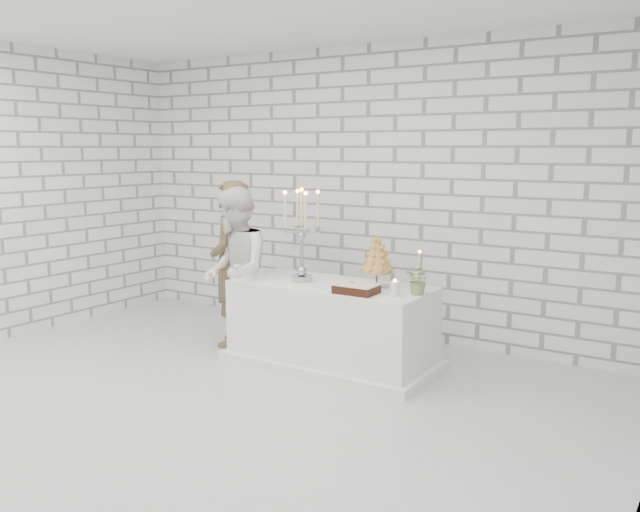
{
  "coord_description": "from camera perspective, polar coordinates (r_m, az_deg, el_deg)",
  "views": [
    {
      "loc": [
        3.38,
        -3.64,
        1.95
      ],
      "look_at": [
        0.36,
        1.04,
        1.05
      ],
      "focal_mm": 37.52,
      "sensor_mm": 36.0,
      "label": 1
    }
  ],
  "objects": [
    {
      "name": "candelabra",
      "position": [
        6.03,
        -1.57,
        1.8
      ],
      "size": [
        0.37,
        0.37,
        0.85
      ],
      "primitive_type": null,
      "rotation": [
        0.0,
        0.0,
        0.06
      ],
      "color": "#9E9FA8",
      "rests_on": "cake_table"
    },
    {
      "name": "chocolate_cake",
      "position": [
        5.6,
        3.12,
        -2.79
      ],
      "size": [
        0.35,
        0.25,
        0.08
      ],
      "primitive_type": "cube",
      "rotation": [
        0.0,
        0.0,
        0.01
      ],
      "color": "black",
      "rests_on": "cake_table"
    },
    {
      "name": "ground",
      "position": [
        5.34,
        -9.52,
        -12.39
      ],
      "size": [
        6.0,
        5.0,
        0.01
      ],
      "primitive_type": "cube",
      "color": "silver",
      "rests_on": "ground"
    },
    {
      "name": "bride",
      "position": [
        6.32,
        -7.25,
        -1.38
      ],
      "size": [
        0.96,
        0.99,
        1.6
      ],
      "primitive_type": "imported",
      "rotation": [
        0.0,
        0.0,
        -0.91
      ],
      "color": "white",
      "rests_on": "ground"
    },
    {
      "name": "cake_table",
      "position": [
        6.07,
        0.98,
        -5.86
      ],
      "size": [
        1.8,
        0.8,
        0.75
      ],
      "primitive_type": "cube",
      "color": "white",
      "rests_on": "ground"
    },
    {
      "name": "flowers",
      "position": [
        5.59,
        8.44,
        -2.04
      ],
      "size": [
        0.27,
        0.25,
        0.25
      ],
      "primitive_type": "imported",
      "rotation": [
        0.0,
        0.0,
        -0.33
      ],
      "color": "#486936",
      "rests_on": "cake_table"
    },
    {
      "name": "pillar_candle",
      "position": [
        5.53,
        6.39,
        -2.79
      ],
      "size": [
        0.09,
        0.09,
        0.12
      ],
      "primitive_type": "cylinder",
      "rotation": [
        0.0,
        0.0,
        0.18
      ],
      "color": "white",
      "rests_on": "cake_table"
    },
    {
      "name": "groom",
      "position": [
        6.69,
        -7.67,
        -0.63
      ],
      "size": [
        0.64,
        0.71,
        1.64
      ],
      "primitive_type": "imported",
      "rotation": [
        0.0,
        0.0,
        -1.03
      ],
      "color": "brown",
      "rests_on": "ground"
    },
    {
      "name": "extra_taper",
      "position": [
        5.78,
        8.45,
        -1.29
      ],
      "size": [
        0.07,
        0.07,
        0.32
      ],
      "primitive_type": "cylinder",
      "rotation": [
        0.0,
        0.0,
        -0.14
      ],
      "color": "beige",
      "rests_on": "cake_table"
    },
    {
      "name": "croquembouche",
      "position": [
        5.82,
        4.89,
        -0.44
      ],
      "size": [
        0.37,
        0.37,
        0.46
      ],
      "primitive_type": null,
      "rotation": [
        0.0,
        0.0,
        0.28
      ],
      "color": "#B97D31",
      "rests_on": "cake_table"
    },
    {
      "name": "wall_back",
      "position": [
        7.02,
        4.06,
        5.48
      ],
      "size": [
        6.0,
        0.01,
        3.0
      ],
      "primitive_type": "cube",
      "color": "white",
      "rests_on": "ground"
    }
  ]
}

